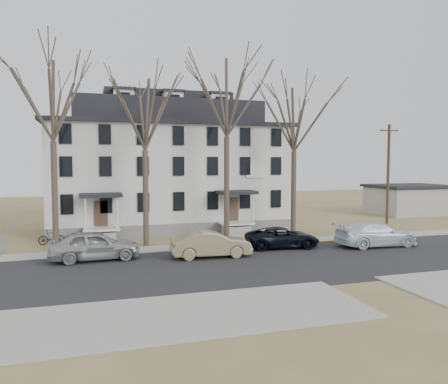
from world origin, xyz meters
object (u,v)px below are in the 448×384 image
object	(u,v)px
car_white	(376,235)
utility_pole_far	(388,173)
car_silver	(95,246)
tree_center	(227,92)
tree_mid_right	(294,114)
tree_mid_left	(145,109)
boarding_house	(168,168)
bicycle_left	(75,237)
car_navy	(282,238)
tree_far_left	(52,94)
car_tan	(211,245)
bicycle_right	(51,238)

from	to	relation	value
car_white	utility_pole_far	bearing A→B (deg)	-39.14
utility_pole_far	car_silver	size ratio (longest dim) A/B	1.79
tree_center	tree_mid_right	xyz separation A→B (m)	(5.50, 0.00, -1.48)
tree_mid_left	tree_center	xyz separation A→B (m)	(6.00, 0.00, 1.48)
boarding_house	bicycle_left	world-z (taller)	boarding_house
tree_mid_left	car_navy	size ratio (longest dim) A/B	2.52
boarding_house	tree_far_left	xyz separation A→B (m)	(-9.00, -8.15, 4.96)
boarding_house	tree_mid_right	distance (m)	12.51
tree_far_left	utility_pole_far	bearing A→B (deg)	8.10
tree_mid_right	car_tan	world-z (taller)	tree_mid_right
tree_mid_right	car_silver	xyz separation A→B (m)	(-15.05, -3.95, -8.70)
car_white	tree_far_left	bearing A→B (deg)	78.23
tree_mid_right	car_navy	size ratio (longest dim) A/B	2.52
tree_mid_right	bicycle_right	world-z (taller)	tree_mid_right
boarding_house	car_navy	world-z (taller)	boarding_house
boarding_house	tree_mid_left	size ratio (longest dim) A/B	1.63
tree_far_left	car_navy	xyz separation A→B (m)	(14.84, -3.75, -9.64)
utility_pole_far	car_white	bearing A→B (deg)	-131.06
boarding_house	car_tan	size ratio (longest dim) A/B	4.19
car_tan	bicycle_right	distance (m)	12.12
tree_far_left	utility_pole_far	distance (m)	30.29
car_silver	car_tan	distance (m)	7.00
tree_far_left	tree_mid_left	xyz separation A→B (m)	(6.00, 0.00, -0.74)
tree_mid_right	bicycle_left	xyz separation A→B (m)	(-16.36, 2.61, -9.19)
tree_center	car_navy	distance (m)	11.40
tree_center	car_tan	size ratio (longest dim) A/B	2.96
car_white	car_navy	bearing A→B (deg)	79.37
boarding_house	tree_far_left	distance (m)	13.12
car_silver	car_tan	bearing A→B (deg)	-102.28
car_silver	bicycle_left	bearing A→B (deg)	9.11
boarding_house	bicycle_right	world-z (taller)	boarding_house
tree_mid_right	car_white	distance (m)	10.87
car_tan	car_white	size ratio (longest dim) A/B	0.85
boarding_house	car_tan	distance (m)	14.09
utility_pole_far	tree_mid_right	bearing A→B (deg)	-160.71
bicycle_right	car_tan	bearing A→B (deg)	-128.86
tree_far_left	car_navy	bearing A→B (deg)	-14.19
car_white	tree_mid_right	bearing A→B (deg)	38.22
bicycle_right	car_white	bearing A→B (deg)	-110.93
car_tan	bicycle_left	bearing A→B (deg)	49.49
boarding_house	car_silver	distance (m)	14.47
boarding_house	tree_center	bearing A→B (deg)	-69.80
tree_mid_right	car_navy	xyz separation A→B (m)	(-2.66, -3.75, -8.90)
boarding_house	tree_mid_right	bearing A→B (deg)	-43.81
car_tan	bicycle_left	size ratio (longest dim) A/B	3.16
boarding_house	tree_center	size ratio (longest dim) A/B	1.41
car_navy	bicycle_right	distance (m)	16.32
utility_pole_far	bicycle_right	distance (m)	30.34
utility_pole_far	car_tan	distance (m)	22.60
utility_pole_far	car_silver	distance (m)	28.54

